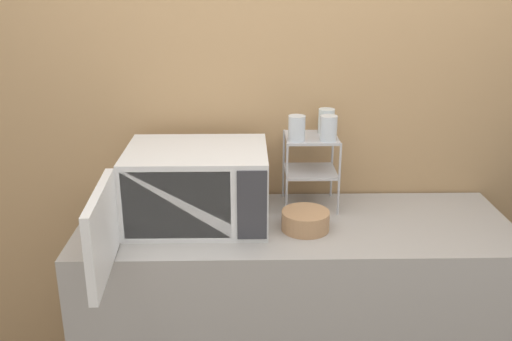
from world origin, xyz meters
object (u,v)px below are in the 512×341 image
microwave (193,187)px  dish_rack (311,156)px  glass_front_left (297,128)px  bowl (305,221)px  glass_front_right (329,128)px  glass_back_right (326,121)px

microwave → dish_rack: dish_rack is taller
glass_front_left → bowl: (0.03, -0.19, -0.34)m
glass_front_left → microwave: bearing=-164.3°
dish_rack → glass_front_right: 0.17m
glass_front_right → bowl: 0.40m
bowl → glass_back_right: bearing=69.9°
glass_back_right → bowl: 0.47m
glass_front_left → bowl: bearing=-82.2°
microwave → bowl: 0.48m
dish_rack → bowl: bearing=-99.9°
microwave → glass_front_right: (0.56, 0.12, 0.22)m
microwave → bowl: (0.46, -0.07, -0.12)m
bowl → microwave: bearing=170.8°
glass_back_right → glass_front_right: size_ratio=1.00×
microwave → glass_front_right: 0.61m
dish_rack → glass_back_right: (0.07, 0.06, 0.14)m
glass_front_right → bowl: bearing=-119.4°
glass_front_left → glass_back_right: 0.18m
bowl → glass_front_right: bearing=60.6°
glass_front_right → glass_front_left: bearing=177.9°
dish_rack → glass_front_right: size_ratio=3.04×
dish_rack → bowl: dish_rack is taller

